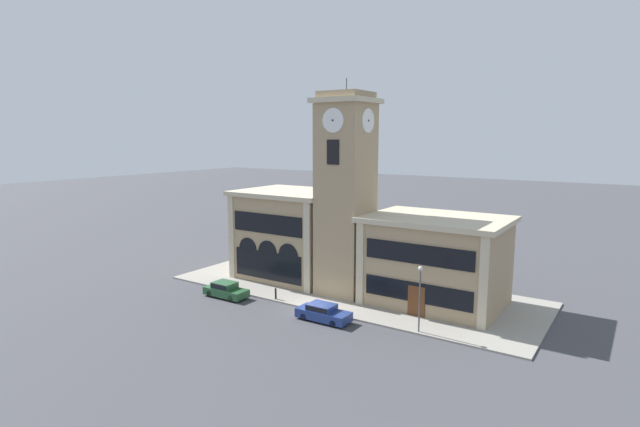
{
  "coord_description": "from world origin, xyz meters",
  "views": [
    {
      "loc": [
        23.77,
        -34.35,
        15.0
      ],
      "look_at": [
        -1.41,
        3.49,
        8.02
      ],
      "focal_mm": 28.0,
      "sensor_mm": 36.0,
      "label": 1
    }
  ],
  "objects_px": {
    "parked_car_near": "(226,289)",
    "parked_car_mid": "(323,312)",
    "bollard": "(276,294)",
    "street_lamp": "(420,288)"
  },
  "relations": [
    {
      "from": "bollard",
      "to": "parked_car_mid",
      "type": "bearing_deg",
      "value": -15.96
    },
    {
      "from": "parked_car_near",
      "to": "parked_car_mid",
      "type": "relative_size",
      "value": 0.95
    },
    {
      "from": "parked_car_near",
      "to": "parked_car_mid",
      "type": "bearing_deg",
      "value": -0.64
    },
    {
      "from": "parked_car_mid",
      "to": "street_lamp",
      "type": "relative_size",
      "value": 0.89
    },
    {
      "from": "parked_car_mid",
      "to": "parked_car_near",
      "type": "bearing_deg",
      "value": 179.36
    },
    {
      "from": "parked_car_mid",
      "to": "street_lamp",
      "type": "distance_m",
      "value": 8.36
    },
    {
      "from": "parked_car_mid",
      "to": "bollard",
      "type": "xyz_separation_m",
      "value": [
        -6.45,
        1.84,
        -0.06
      ]
    },
    {
      "from": "parked_car_near",
      "to": "street_lamp",
      "type": "distance_m",
      "value": 18.96
    },
    {
      "from": "parked_car_near",
      "to": "parked_car_mid",
      "type": "height_order",
      "value": "parked_car_near"
    },
    {
      "from": "street_lamp",
      "to": "bollard",
      "type": "distance_m",
      "value": 14.38
    }
  ]
}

